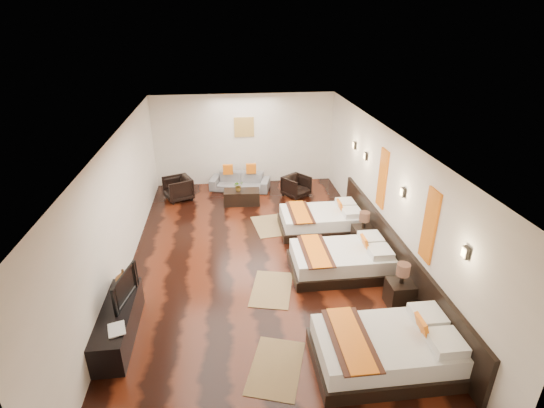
{
  "coord_description": "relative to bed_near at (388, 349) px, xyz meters",
  "views": [
    {
      "loc": [
        -0.61,
        -7.67,
        4.92
      ],
      "look_at": [
        0.37,
        0.58,
        1.1
      ],
      "focal_mm": 27.3,
      "sensor_mm": 36.0,
      "label": 1
    }
  ],
  "objects": [
    {
      "name": "tv",
      "position": [
        -4.15,
        1.37,
        0.52
      ],
      "size": [
        0.31,
        0.89,
        0.51
      ],
      "primitive_type": "imported",
      "rotation": [
        0.0,
        0.0,
        1.35
      ],
      "color": "black",
      "rests_on": "tv_console"
    },
    {
      "name": "armchair_right",
      "position": [
        -0.27,
        6.57,
        0.02
      ],
      "size": [
        0.94,
        0.94,
        0.62
      ],
      "primitive_type": "imported",
      "rotation": [
        0.0,
        0.0,
        0.65
      ],
      "color": "black",
      "rests_on": "floor"
    },
    {
      "name": "back_wall",
      "position": [
        -1.7,
        7.88,
        1.11
      ],
      "size": [
        5.5,
        0.01,
        2.8
      ],
      "primitive_type": "cube",
      "color": "silver",
      "rests_on": "floor"
    },
    {
      "name": "book",
      "position": [
        -4.2,
        0.57,
        0.28
      ],
      "size": [
        0.33,
        0.39,
        0.03
      ],
      "primitive_type": "imported",
      "rotation": [
        0.0,
        0.0,
        0.29
      ],
      "color": "black",
      "rests_on": "tv_console"
    },
    {
      "name": "figurine",
      "position": [
        -4.2,
        1.81,
        0.42
      ],
      "size": [
        0.37,
        0.37,
        0.3
      ],
      "primitive_type": "imported",
      "rotation": [
        0.0,
        0.0,
        0.35
      ],
      "color": "brown",
      "rests_on": "tv_console"
    },
    {
      "name": "tv_console",
      "position": [
        -4.2,
        1.1,
        -0.01
      ],
      "size": [
        0.5,
        1.8,
        0.55
      ],
      "primitive_type": "cube",
      "color": "black",
      "rests_on": "floor"
    },
    {
      "name": "table_plant",
      "position": [
        -1.99,
        6.23,
        0.26
      ],
      "size": [
        0.32,
        0.3,
        0.29
      ],
      "primitive_type": "imported",
      "rotation": [
        0.0,
        0.0,
        0.32
      ],
      "color": "#255B1E",
      "rests_on": "coffee_table"
    },
    {
      "name": "sconce_lounge",
      "position": [
        1.01,
        5.43,
        1.56
      ],
      "size": [
        0.07,
        0.12,
        0.18
      ],
      "color": "black",
      "rests_on": "right_wall"
    },
    {
      "name": "headboard_panel",
      "position": [
        1.01,
        2.33,
        0.16
      ],
      "size": [
        0.08,
        6.6,
        0.9
      ],
      "primitive_type": "cube",
      "color": "black",
      "rests_on": "floor"
    },
    {
      "name": "sconce_mid",
      "position": [
        1.01,
        2.33,
        1.56
      ],
      "size": [
        0.07,
        0.12,
        0.18
      ],
      "color": "black",
      "rests_on": "right_wall"
    },
    {
      "name": "jute_mat_far",
      "position": [
        -1.27,
        4.76,
        -0.28
      ],
      "size": [
        0.91,
        1.29,
        0.01
      ],
      "primitive_type": "cube",
      "rotation": [
        0.0,
        0.0,
        0.14
      ],
      "color": "olive",
      "rests_on": "floor"
    },
    {
      "name": "sconce_near",
      "position": [
        1.01,
        0.13,
        1.56
      ],
      "size": [
        0.07,
        0.12,
        0.18
      ],
      "color": "black",
      "rests_on": "right_wall"
    },
    {
      "name": "orange_panel_a",
      "position": [
        1.03,
        1.23,
        1.41
      ],
      "size": [
        0.04,
        0.4,
        1.3
      ],
      "primitive_type": "cube",
      "color": "#D86014",
      "rests_on": "right_wall"
    },
    {
      "name": "jute_mat_mid",
      "position": [
        -1.53,
        2.09,
        -0.28
      ],
      "size": [
        1.01,
        1.34,
        0.01
      ],
      "primitive_type": "cube",
      "rotation": [
        0.0,
        0.0,
        -0.24
      ],
      "color": "olive",
      "rests_on": "floor"
    },
    {
      "name": "bed_near",
      "position": [
        0.0,
        0.0,
        0.0
      ],
      "size": [
        2.19,
        1.38,
        0.84
      ],
      "color": "black",
      "rests_on": "floor"
    },
    {
      "name": "gold_artwork",
      "position": [
        -1.7,
        7.86,
        1.51
      ],
      "size": [
        0.6,
        0.04,
        0.6
      ],
      "primitive_type": "cube",
      "color": "#AD873F",
      "rests_on": "back_wall"
    },
    {
      "name": "coffee_table",
      "position": [
        -1.9,
        6.22,
        -0.09
      ],
      "size": [
        1.03,
        0.56,
        0.4
      ],
      "primitive_type": "cube",
      "rotation": [
        0.0,
        0.0,
        -0.06
      ],
      "color": "black",
      "rests_on": "floor"
    },
    {
      "name": "right_wall",
      "position": [
        1.05,
        3.13,
        1.11
      ],
      "size": [
        0.01,
        9.5,
        2.8
      ],
      "primitive_type": "cube",
      "color": "silver",
      "rests_on": "floor"
    },
    {
      "name": "jute_mat_near",
      "position": [
        -1.7,
        0.11,
        -0.28
      ],
      "size": [
        1.08,
        1.37,
        0.01
      ],
      "primitive_type": "cube",
      "rotation": [
        0.0,
        0.0,
        -0.31
      ],
      "color": "olive",
      "rests_on": "floor"
    },
    {
      "name": "nightstand_b",
      "position": [
        0.75,
        3.5,
        0.02
      ],
      "size": [
        0.44,
        0.44,
        0.88
      ],
      "color": "black",
      "rests_on": "floor"
    },
    {
      "name": "orange_panel_b",
      "position": [
        1.03,
        3.43,
        1.41
      ],
      "size": [
        0.04,
        0.4,
        1.3
      ],
      "primitive_type": "cube",
      "color": "#D86014",
      "rests_on": "right_wall"
    },
    {
      "name": "bed_mid",
      "position": [
        -0.0,
        2.56,
        -0.02
      ],
      "size": [
        2.07,
        1.3,
        0.79
      ],
      "color": "black",
      "rests_on": "floor"
    },
    {
      "name": "sconce_far",
      "position": [
        1.01,
        4.53,
        1.56
      ],
      "size": [
        0.07,
        0.12,
        0.18
      ],
      "color": "black",
      "rests_on": "right_wall"
    },
    {
      "name": "left_wall",
      "position": [
        -4.45,
        3.13,
        1.11
      ],
      "size": [
        0.01,
        9.5,
        2.8
      ],
      "primitive_type": "cube",
      "color": "silver",
      "rests_on": "floor"
    },
    {
      "name": "nightstand_a",
      "position": [
        0.75,
        1.34,
        0.03
      ],
      "size": [
        0.45,
        0.45,
        0.89
      ],
      "color": "black",
      "rests_on": "floor"
    },
    {
      "name": "sofa",
      "position": [
        -1.9,
        7.27,
        -0.03
      ],
      "size": [
        1.9,
        1.12,
        0.52
      ],
      "primitive_type": "imported",
      "rotation": [
        0.0,
        0.0,
        -0.25
      ],
      "color": "slate",
      "rests_on": "floor"
    },
    {
      "name": "floor",
      "position": [
        -1.7,
        3.13,
        -0.29
      ],
      "size": [
        5.5,
        9.5,
        0.01
      ],
      "primitive_type": "cube",
      "color": "black",
      "rests_on": "ground"
    },
    {
      "name": "ceiling",
      "position": [
        -1.7,
        3.13,
        2.51
      ],
      "size": [
        5.5,
        9.5,
        0.01
      ],
      "primitive_type": "cube",
      "color": "white",
      "rests_on": "floor"
    },
    {
      "name": "bed_far",
      "position": [
        -0.0,
        4.42,
        -0.02
      ],
      "size": [
        2.01,
        1.27,
        0.77
      ],
      "color": "black",
      "rests_on": "floor"
    },
    {
      "name": "armchair_left",
      "position": [
        -3.71,
        6.74,
        0.05
      ],
      "size": [
        0.96,
        0.95,
        0.67
      ],
      "primitive_type": "imported",
      "rotation": [
        0.0,
        0.0,
        -1.16
      ],
      "color": "black",
      "rests_on": "floor"
    }
  ]
}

